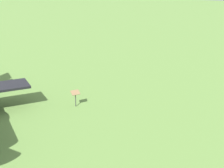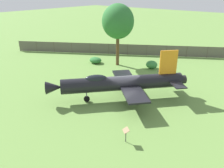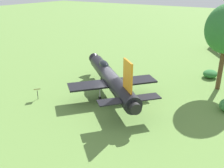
% 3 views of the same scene
% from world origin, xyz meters
% --- Properties ---
extents(ground_plane, '(200.00, 200.00, 0.00)m').
position_xyz_m(ground_plane, '(0.00, 0.00, 0.00)').
color(ground_plane, '#668E42').
extents(display_jet, '(10.95, 12.02, 4.92)m').
position_xyz_m(display_jet, '(0.23, 0.27, 1.80)').
color(display_jet, black).
rests_on(display_jet, ground_plane).
extents(shade_tree, '(4.62, 4.23, 8.68)m').
position_xyz_m(shade_tree, '(7.50, -8.50, 6.23)').
color(shade_tree, brown).
rests_on(shade_tree, ground_plane).
extents(perimeter_fence, '(33.02, 20.92, 1.84)m').
position_xyz_m(perimeter_fence, '(9.62, -13.84, 0.97)').
color(perimeter_fence, '#4C4238').
rests_on(perimeter_fence, ground_plane).
extents(shrub_near_fence, '(1.95, 1.61, 0.89)m').
position_xyz_m(shrub_near_fence, '(10.59, -7.02, 0.44)').
color(shrub_near_fence, '#2D7033').
rests_on(shrub_near_fence, ground_plane).
extents(shrub_by_tree, '(1.64, 1.46, 1.12)m').
position_xyz_m(shrub_by_tree, '(2.74, -10.30, 0.56)').
color(shrub_by_tree, '#387F3D').
rests_on(shrub_by_tree, ground_plane).
extents(info_plaque, '(0.72, 0.67, 1.14)m').
position_xyz_m(info_plaque, '(-4.51, 5.45, 0.85)').
color(info_plaque, '#333333').
rests_on(info_plaque, ground_plane).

